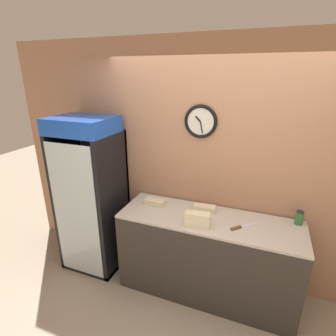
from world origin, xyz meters
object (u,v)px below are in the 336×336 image
at_px(sandwich_stack_bottom, 197,223).
at_px(sandwich_stack_middle, 197,216).
at_px(chefs_knife, 241,227).
at_px(condiment_jar, 299,218).
at_px(sandwich_flat_left, 204,208).
at_px(beverage_cooler, 93,188).
at_px(sandwich_flat_right, 155,202).

distance_m(sandwich_stack_bottom, sandwich_stack_middle, 0.07).
xyz_separation_m(chefs_knife, condiment_jar, (0.52, 0.27, 0.06)).
bearing_deg(sandwich_stack_bottom, chefs_knife, 17.29).
height_order(sandwich_stack_middle, chefs_knife, sandwich_stack_middle).
distance_m(sandwich_flat_left, chefs_knife, 0.45).
bearing_deg(beverage_cooler, sandwich_flat_left, 4.38).
relative_size(sandwich_flat_left, condiment_jar, 1.69).
height_order(sandwich_stack_bottom, chefs_knife, sandwich_stack_bottom).
bearing_deg(condiment_jar, sandwich_flat_right, -174.52).
distance_m(sandwich_flat_right, chefs_knife, 0.97).
distance_m(beverage_cooler, condiment_jar, 2.29).
xyz_separation_m(sandwich_stack_middle, condiment_jar, (0.92, 0.40, -0.04)).
relative_size(beverage_cooler, sandwich_stack_bottom, 7.61).
bearing_deg(sandwich_flat_left, condiment_jar, 4.69).
bearing_deg(sandwich_stack_bottom, sandwich_flat_right, 155.47).
xyz_separation_m(sandwich_flat_left, sandwich_flat_right, (-0.55, -0.07, 0.00)).
distance_m(sandwich_stack_bottom, sandwich_flat_right, 0.62).
distance_m(sandwich_stack_bottom, chefs_knife, 0.42).
height_order(beverage_cooler, chefs_knife, beverage_cooler).
bearing_deg(sandwich_flat_left, sandwich_stack_bottom, -88.99).
distance_m(sandwich_flat_left, sandwich_flat_right, 0.56).
height_order(beverage_cooler, sandwich_stack_bottom, beverage_cooler).
bearing_deg(sandwich_stack_middle, condiment_jar, 23.29).
bearing_deg(sandwich_flat_left, sandwich_flat_right, -173.20).
relative_size(sandwich_flat_right, chefs_knife, 0.90).
height_order(beverage_cooler, sandwich_stack_middle, beverage_cooler).
height_order(sandwich_flat_right, chefs_knife, sandwich_flat_right).
relative_size(beverage_cooler, sandwich_stack_middle, 7.64).
bearing_deg(chefs_knife, beverage_cooler, 176.98).
bearing_deg(condiment_jar, sandwich_flat_left, -175.31).
bearing_deg(sandwich_flat_right, beverage_cooler, -177.31).
distance_m(beverage_cooler, sandwich_flat_left, 1.36).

